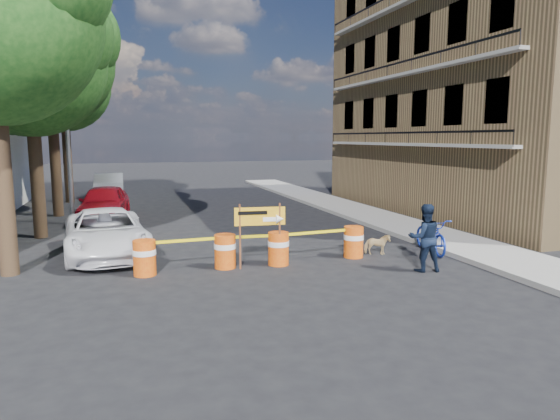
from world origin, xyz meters
TOP-DOWN VIEW (x-y plane):
  - ground at (0.00, 0.00)m, footprint 120.00×120.00m
  - sidewalk_east at (6.20, 6.00)m, footprint 2.40×40.00m
  - apartment_building at (12.00, 8.00)m, footprint 8.00×16.00m
  - tree_mid_a at (-6.74, 7.00)m, footprint 5.25×5.00m
  - tree_mid_b at (-6.73, 12.00)m, footprint 5.67×5.40m
  - tree_far at (-6.74, 17.00)m, footprint 5.04×4.80m
  - streetlamp at (-5.93, 9.50)m, footprint 1.25×0.18m
  - barrel_far_left at (-3.54, 0.94)m, footprint 0.58×0.58m
  - barrel_mid_left at (-1.47, 1.05)m, footprint 0.58×0.58m
  - barrel_mid_right at (-0.02, 0.94)m, footprint 0.58×0.58m
  - barrel_far_right at (2.31, 1.13)m, footprint 0.58×0.58m
  - detour_sign at (-0.42, 0.73)m, footprint 1.34×0.30m
  - pedestrian at (3.40, -0.78)m, footprint 0.97×0.82m
  - bicycle at (4.80, 0.98)m, footprint 0.89×1.18m
  - dog at (3.11, 1.20)m, footprint 0.81×0.57m
  - suv_white at (-4.53, 3.50)m, footprint 2.67×5.04m
  - sedan_red at (-4.80, 10.02)m, footprint 2.25×4.55m
  - sedan_silver at (-4.80, 17.73)m, footprint 1.55×4.40m

SIDE VIEW (x-z plane):
  - ground at x=0.00m, z-range 0.00..0.00m
  - sidewalk_east at x=6.20m, z-range 0.00..0.15m
  - dog at x=3.11m, z-range 0.00..0.62m
  - barrel_far_left at x=-3.54m, z-range 0.02..0.92m
  - barrel_mid_left at x=-1.47m, z-range 0.02..0.92m
  - barrel_mid_right at x=-0.02m, z-range 0.02..0.92m
  - barrel_far_right at x=2.31m, z-range 0.02..0.92m
  - suv_white at x=-4.53m, z-range 0.00..1.35m
  - sedan_silver at x=-4.80m, z-range 0.00..1.45m
  - sedan_red at x=-4.80m, z-range 0.00..1.49m
  - pedestrian at x=3.40m, z-range 0.00..1.76m
  - bicycle at x=4.80m, z-range 0.00..2.04m
  - detour_sign at x=-0.42m, z-range 0.40..2.13m
  - streetlamp at x=-5.93m, z-range 0.38..8.38m
  - apartment_building at x=12.00m, z-range 0.00..12.00m
  - tree_mid_a at x=-6.74m, z-range 1.67..10.34m
  - tree_far at x=-6.74m, z-range 1.80..10.64m
  - tree_mid_b at x=-6.73m, z-range 1.90..11.53m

